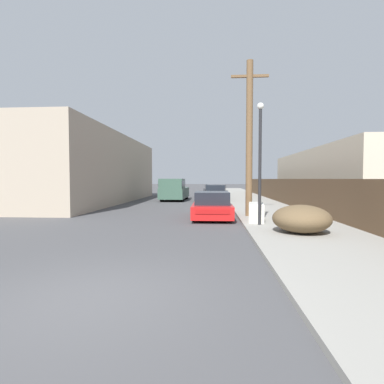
% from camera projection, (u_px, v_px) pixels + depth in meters
% --- Properties ---
extents(ground_plane, '(220.00, 220.00, 0.00)m').
position_uv_depth(ground_plane, '(88.00, 301.00, 4.74)').
color(ground_plane, '#444447').
extents(sidewalk_curb, '(4.20, 63.00, 0.12)m').
position_uv_depth(sidewalk_curb, '(249.00, 199.00, 27.79)').
color(sidewalk_curb, gray).
rests_on(sidewalk_curb, ground).
extents(discarded_fridge, '(0.80, 1.70, 0.79)m').
position_uv_depth(discarded_fridge, '(256.00, 212.00, 12.86)').
color(discarded_fridge, silver).
rests_on(discarded_fridge, sidewalk_curb).
extents(parked_sports_car_red, '(1.93, 4.55, 1.31)m').
position_uv_depth(parked_sports_car_red, '(212.00, 206.00, 14.81)').
color(parked_sports_car_red, red).
rests_on(parked_sports_car_red, ground).
extents(car_parked_mid, '(2.09, 4.55, 1.42)m').
position_uv_depth(car_parked_mid, '(217.00, 194.00, 25.98)').
color(car_parked_mid, black).
rests_on(car_parked_mid, ground).
extents(car_parked_far, '(2.10, 4.58, 1.32)m').
position_uv_depth(car_parked_far, '(212.00, 191.00, 32.33)').
color(car_parked_far, black).
rests_on(car_parked_far, ground).
extents(pickup_truck, '(2.18, 5.50, 1.95)m').
position_uv_depth(pickup_truck, '(174.00, 190.00, 26.68)').
color(pickup_truck, '#385647').
rests_on(pickup_truck, ground).
extents(utility_pole, '(1.80, 0.32, 7.50)m').
position_uv_depth(utility_pole, '(249.00, 137.00, 14.50)').
color(utility_pole, brown).
rests_on(utility_pole, sidewalk_curb).
extents(street_lamp, '(0.26, 0.26, 4.77)m').
position_uv_depth(street_lamp, '(260.00, 155.00, 11.70)').
color(street_lamp, '#232326').
rests_on(street_lamp, sidewalk_curb).
extents(brush_pile, '(1.92, 1.94, 0.94)m').
position_uv_depth(brush_pile, '(301.00, 219.00, 10.06)').
color(brush_pile, brown).
rests_on(brush_pile, sidewalk_curb).
extents(wooden_fence, '(0.08, 39.66, 1.81)m').
position_uv_depth(wooden_fence, '(282.00, 191.00, 23.00)').
color(wooden_fence, brown).
rests_on(wooden_fence, sidewalk_curb).
extents(building_left_block, '(7.00, 20.07, 5.46)m').
position_uv_depth(building_left_block, '(86.00, 169.00, 24.94)').
color(building_left_block, tan).
rests_on(building_left_block, ground).
extents(building_right_house, '(6.00, 17.63, 4.00)m').
position_uv_depth(building_right_house, '(345.00, 178.00, 21.84)').
color(building_right_house, beige).
rests_on(building_right_house, ground).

